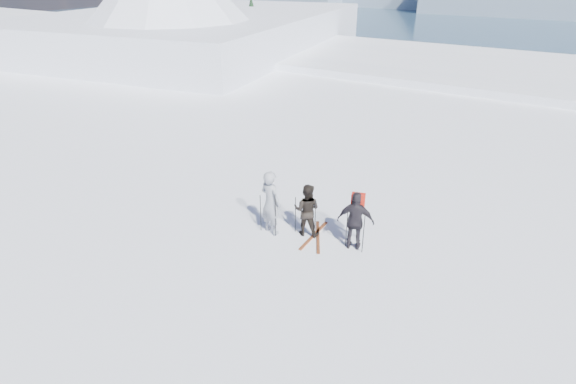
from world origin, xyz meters
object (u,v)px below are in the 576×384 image
at_px(skier_grey, 271,203).
at_px(skier_pack, 356,221).
at_px(skier_dark, 307,210).
at_px(skis_loose, 316,236).

xyz_separation_m(skier_grey, skier_pack, (2.40, 0.51, -0.12)).
distance_m(skier_dark, skier_pack, 1.48).
bearing_deg(skis_loose, skier_dark, -178.55).
bearing_deg(skier_grey, skier_dark, -140.55).
height_order(skier_grey, skier_pack, skier_grey).
relative_size(skier_grey, skier_dark, 1.23).
height_order(skier_pack, skis_loose, skier_pack).
distance_m(skier_grey, skier_dark, 1.04).
xyz_separation_m(skier_dark, skier_pack, (1.47, 0.06, 0.06)).
bearing_deg(skis_loose, skier_grey, -159.61).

